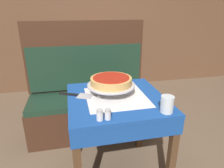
{
  "coord_description": "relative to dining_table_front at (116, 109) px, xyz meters",
  "views": [
    {
      "loc": [
        -0.32,
        -1.32,
        1.37
      ],
      "look_at": [
        -0.03,
        0.02,
        0.84
      ],
      "focal_mm": 32.0,
      "sensor_mm": 36.0,
      "label": 1
    }
  ],
  "objects": [
    {
      "name": "condiment_caddy",
      "position": [
        0.05,
        1.6,
        0.15
      ],
      "size": [
        0.15,
        0.15,
        0.18
      ],
      "color": "black",
      "rests_on": "dining_table_rear"
    },
    {
      "name": "dining_table_rear",
      "position": [
        0.14,
        1.68,
        -0.0
      ],
      "size": [
        0.65,
        0.65,
        0.75
      ],
      "color": "red",
      "rests_on": "ground_plane"
    },
    {
      "name": "deep_dish_pizza",
      "position": [
        -0.03,
        0.05,
        0.21
      ],
      "size": [
        0.31,
        0.31,
        0.06
      ],
      "color": "tan",
      "rests_on": "pizza_pan_stand"
    },
    {
      "name": "water_glass_near",
      "position": [
        0.26,
        -0.29,
        0.15
      ],
      "size": [
        0.08,
        0.08,
        0.11
      ],
      "color": "silver",
      "rests_on": "dining_table_front"
    },
    {
      "name": "dining_table_front",
      "position": [
        0.0,
        0.0,
        0.0
      ],
      "size": [
        0.72,
        0.72,
        0.75
      ],
      "color": "#194799",
      "rests_on": "ground_plane"
    },
    {
      "name": "pepper_shaker",
      "position": [
        -0.12,
        -0.3,
        0.13
      ],
      "size": [
        0.04,
        0.04,
        0.07
      ],
      "color": "silver",
      "rests_on": "dining_table_front"
    },
    {
      "name": "back_wall_panel",
      "position": [
        0.0,
        2.17,
        0.55
      ],
      "size": [
        6.0,
        0.04,
        2.4
      ],
      "primitive_type": "cube",
      "color": "brown",
      "rests_on": "ground_plane"
    },
    {
      "name": "booth_bench",
      "position": [
        -0.14,
        0.75,
        -0.29
      ],
      "size": [
        1.33,
        0.5,
        1.24
      ],
      "color": "#3D2316",
      "rests_on": "ground_plane"
    },
    {
      "name": "pizza_pan_stand",
      "position": [
        -0.03,
        0.05,
        0.17
      ],
      "size": [
        0.36,
        0.36,
        0.08
      ],
      "color": "#ADADB2",
      "rests_on": "dining_table_front"
    },
    {
      "name": "pizza_server",
      "position": [
        -0.28,
        0.08,
        0.1
      ],
      "size": [
        0.26,
        0.16,
        0.01
      ],
      "color": "#BCBCC1",
      "rests_on": "dining_table_front"
    },
    {
      "name": "salt_shaker",
      "position": [
        -0.17,
        -0.3,
        0.13
      ],
      "size": [
        0.04,
        0.04,
        0.07
      ],
      "color": "silver",
      "rests_on": "dining_table_front"
    }
  ]
}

